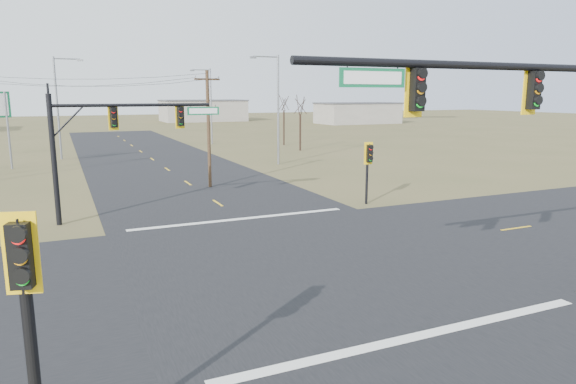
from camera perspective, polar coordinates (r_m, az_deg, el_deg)
The scene contains 17 objects.
ground at distance 21.18m, azimuth 1.46°, elevation -7.49°, with size 320.00×320.00×0.00m, color brown.
road_ew at distance 21.17m, azimuth 1.46°, elevation -7.47°, with size 160.00×14.00×0.02m, color black.
road_ns at distance 21.17m, azimuth 1.46°, elevation -7.46°, with size 14.00×160.00×0.02m, color black.
stop_bar_near at distance 15.24m, azimuth 14.13°, elevation -15.28°, with size 12.00×0.40×0.01m, color silver.
stop_bar_far at distance 27.87m, azimuth -5.20°, elevation -2.98°, with size 12.00×0.40×0.01m, color silver.
mast_arm_near at distance 16.48m, azimuth 26.46°, elevation 6.62°, with size 11.56×0.43×7.98m.
mast_arm_far at distance 28.56m, azimuth -18.59°, elevation 6.63°, with size 8.83×0.56×6.69m.
pedestal_signal_ne at distance 31.42m, azimuth 8.97°, elevation 3.73°, with size 0.60×0.51×3.84m.
pedestal_signal_sw at distance 9.36m, azimuth -27.17°, elevation -10.18°, with size 0.65×0.57×4.87m.
utility_pole_near at distance 37.28m, azimuth -8.83°, elevation 7.14°, with size 1.97×0.70×8.29m.
streetlight_a at distance 49.09m, azimuth -1.35°, elevation 9.76°, with size 2.85×0.29×10.26m.
streetlight_b at distance 70.53m, azimuth -8.73°, elevation 9.85°, with size 2.78×0.27×10.02m.
streetlight_c at distance 58.15m, azimuth -24.06°, elevation 9.08°, with size 2.91×0.40×10.39m.
bare_tree_c at distance 61.62m, azimuth 1.38°, elevation 9.70°, with size 3.55×3.55×6.96m.
bare_tree_d at distance 68.32m, azimuth -0.47°, elevation 9.91°, with size 3.33×3.33×6.94m.
warehouse_mid at distance 132.56m, azimuth -9.42°, elevation 8.87°, with size 20.00×12.00×5.00m, color #9D978B.
warehouse_right at distance 121.29m, azimuth 7.73°, elevation 8.63°, with size 18.00×10.00×4.50m, color #9D978B.
Camera 1 is at (-8.68, -18.14, 6.65)m, focal length 32.00 mm.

